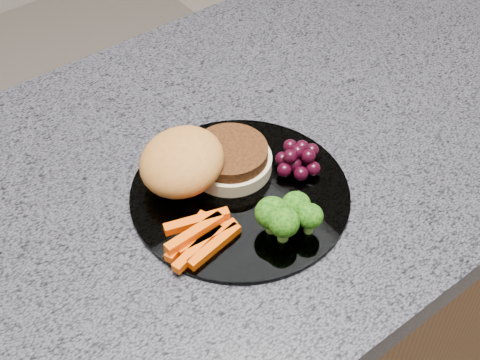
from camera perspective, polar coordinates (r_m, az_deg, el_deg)
name	(u,v)px	position (r m, az deg, el deg)	size (l,w,h in m)	color
countertop	(207,180)	(0.84, -2.87, -0.03)	(1.20, 0.60, 0.04)	#494852
plate	(240,194)	(0.79, 0.00, -1.16)	(0.26, 0.26, 0.01)	white
burger	(199,163)	(0.79, -3.48, 1.44)	(0.17, 0.13, 0.06)	#CDBB90
carrot_sticks	(199,236)	(0.73, -3.51, -4.80)	(0.09, 0.06, 0.02)	#E94D03
broccoli	(287,215)	(0.73, 4.02, -2.98)	(0.07, 0.06, 0.05)	#639B38
grape_bunch	(298,158)	(0.81, 5.01, 1.87)	(0.07, 0.05, 0.03)	black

